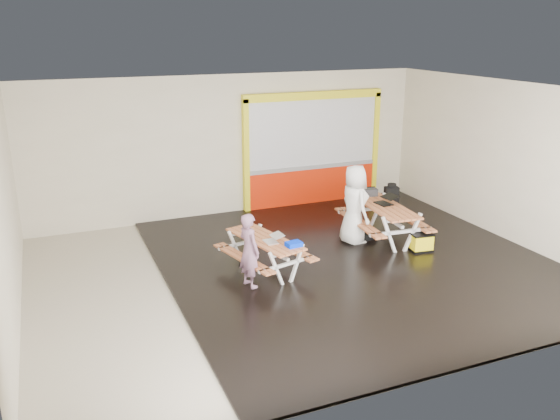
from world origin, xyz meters
name	(u,v)px	position (x,y,z in m)	size (l,w,h in m)	color
room	(298,186)	(0.00, 0.00, 1.75)	(10.02, 8.02, 3.52)	#B8AE9B
deck	(353,261)	(1.25, 0.00, 0.03)	(7.50, 7.98, 0.05)	black
kiosk	(313,152)	(2.20, 3.93, 1.44)	(3.88, 0.16, 3.00)	red
picnic_table_left	(265,246)	(-0.62, 0.16, 0.56)	(1.63, 2.06, 0.73)	#B8683C
picnic_table_right	(383,213)	(2.44, 0.81, 0.64)	(1.60, 2.22, 0.85)	#B8683C
person_left	(249,250)	(-1.13, -0.39, 0.76)	(0.51, 0.33, 1.39)	#7E576E
person_right	(354,205)	(1.76, 0.93, 0.88)	(0.87, 0.56, 1.78)	white
laptop_left	(273,239)	(-0.55, -0.07, 0.78)	(0.36, 0.32, 0.15)	silver
laptop_right	(386,201)	(2.53, 0.88, 0.90)	(0.48, 0.43, 0.19)	black
blue_pouch	(294,244)	(-0.28, -0.44, 0.77)	(0.29, 0.20, 0.08)	#0029E8
toolbox	(369,192)	(2.49, 1.55, 0.93)	(0.41, 0.25, 0.22)	black
backpack	(391,195)	(3.18, 1.65, 0.76)	(0.36, 0.28, 0.54)	black
dark_case	(365,235)	(2.10, 0.97, 0.13)	(0.44, 0.33, 0.16)	black
fluke_bag	(422,243)	(2.81, -0.14, 0.24)	(0.49, 0.35, 0.39)	black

